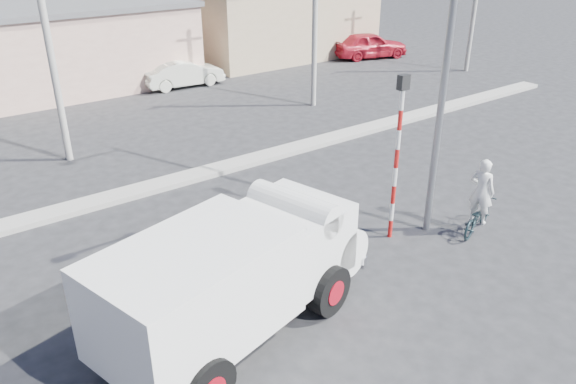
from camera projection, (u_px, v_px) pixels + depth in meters
ground_plane at (335, 309)px, 12.15m from camera, size 120.00×120.00×0.00m
median at (172, 182)px, 17.92m from camera, size 40.00×0.80×0.16m
truck at (240, 272)px, 10.98m from camera, size 6.42×3.62×2.51m
bicycle at (477, 217)px, 15.01m from camera, size 1.81×1.06×0.90m
cyclist at (480, 201)px, 14.81m from camera, size 0.60×0.76×1.81m
car_cream at (183, 73)px, 28.28m from camera, size 4.15×1.66×1.34m
car_red at (370, 45)px, 34.25m from camera, size 4.88×3.07×1.55m
traffic_pole at (398, 145)px, 13.82m from camera, size 0.28×0.18×4.36m
streetlight at (444, 46)px, 13.08m from camera, size 2.34×0.22×9.00m
building_row at (63, 43)px, 27.76m from camera, size 37.80×7.30×4.44m
utility_poles at (194, 26)px, 20.82m from camera, size 35.40×0.24×8.00m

